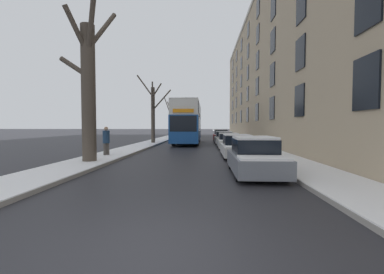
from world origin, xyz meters
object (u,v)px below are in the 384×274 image
bare_tree_left_0 (89,86)px  parked_car_0 (255,157)px  parked_car_1 (237,147)px  parked_car_3 (224,138)px  oncoming_van (191,129)px  parked_car_2 (229,141)px  pedestrian_left_sidewalk (106,141)px  bare_tree_left_1 (153,112)px  bare_tree_left_2 (170,119)px  bare_tree_left_3 (179,120)px  parked_car_4 (221,136)px  double_decker_bus (188,121)px

bare_tree_left_0 → parked_car_0: bearing=-17.1°
parked_car_1 → parked_car_3: size_ratio=0.92×
bare_tree_left_0 → oncoming_van: (3.31, 29.87, -2.51)m
parked_car_0 → parked_car_1: size_ratio=0.98×
oncoming_van → parked_car_2: bearing=-78.3°
parked_car_1 → pedestrian_left_sidewalk: bearing=-176.0°
parked_car_0 → pedestrian_left_sidewalk: (-7.83, 4.98, 0.34)m
bare_tree_left_1 → parked_car_1: (7.36, -10.94, -2.73)m
pedestrian_left_sidewalk → bare_tree_left_0: bearing=40.7°
parked_car_0 → bare_tree_left_2: bearing=104.0°
bare_tree_left_3 → pedestrian_left_sidewalk: bare_tree_left_3 is taller
bare_tree_left_0 → parked_car_3: 16.76m
parked_car_3 → oncoming_van: (-4.33, 15.30, 0.71)m
bare_tree_left_3 → parked_car_4: 22.75m
bare_tree_left_3 → double_decker_bus: bearing=-82.1°
bare_tree_left_1 → bare_tree_left_3: bare_tree_left_1 is taller
bare_tree_left_0 → pedestrian_left_sidewalk: bare_tree_left_0 is taller
parked_car_2 → parked_car_4: bearing=90.0°
bare_tree_left_1 → parked_car_4: bearing=38.6°
bare_tree_left_1 → oncoming_van: bare_tree_left_1 is taller
bare_tree_left_0 → parked_car_4: 21.64m
parked_car_0 → bare_tree_left_3: bearing=99.7°
bare_tree_left_2 → pedestrian_left_sidewalk: bearing=-90.8°
parked_car_1 → parked_car_4: parked_car_4 is taller
double_decker_bus → pedestrian_left_sidewalk: double_decker_bus is taller
parked_car_2 → pedestrian_left_sidewalk: (-7.83, -6.37, 0.40)m
bare_tree_left_2 → parked_car_1: bare_tree_left_2 is taller
bare_tree_left_2 → parked_car_3: (7.47, -12.94, -2.30)m
bare_tree_left_3 → bare_tree_left_0: bearing=-90.2°
parked_car_1 → parked_car_3: bearing=90.0°
bare_tree_left_2 → parked_car_3: size_ratio=1.41×
bare_tree_left_0 → parked_car_1: 8.87m
oncoming_van → pedestrian_left_sidewalk: 27.47m
bare_tree_left_2 → pedestrian_left_sidewalk: size_ratio=3.47×
bare_tree_left_1 → parked_car_3: (7.36, 0.45, -2.74)m
bare_tree_left_1 → parked_car_0: bearing=-65.9°
bare_tree_left_2 → double_decker_bus: (3.64, -12.18, -0.47)m
parked_car_2 → parked_car_0: bearing=-90.0°
double_decker_bus → parked_car_3: double_decker_bus is taller
bare_tree_left_2 → parked_car_3: bearing=-60.0°
bare_tree_left_1 → bare_tree_left_3: (-0.10, 27.22, -0.18)m
bare_tree_left_0 → bare_tree_left_2: bearing=89.7°
oncoming_van → bare_tree_left_2: bearing=-143.1°
double_decker_bus → pedestrian_left_sidewalk: 13.39m
parked_car_0 → parked_car_1: parked_car_0 is taller
parked_car_3 → oncoming_van: bearing=105.8°
parked_car_1 → parked_car_4: size_ratio=0.95×
pedestrian_left_sidewalk → oncoming_van: bearing=-151.0°
oncoming_van → bare_tree_left_1: bearing=-100.9°
bare_tree_left_0 → parked_car_2: bare_tree_left_0 is taller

